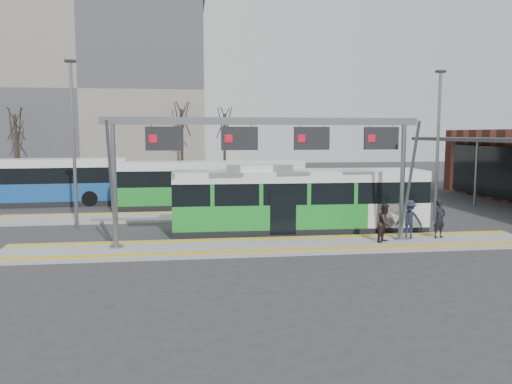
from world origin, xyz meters
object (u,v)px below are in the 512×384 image
Objects in this scene: gantry at (268,143)px; passenger_b at (385,223)px; hero_bus at (299,201)px; passenger_c at (409,219)px; passenger_a at (439,219)px.

gantry reaches higher than passenger_b.
hero_bus is at bearing 56.01° from gantry.
passenger_c is at bearing -31.61° from hero_bus.
passenger_c is (-1.38, 0.04, -0.00)m from passenger_a.
passenger_c is at bearing 1.06° from gantry.
passenger_a is 1.00× the size of passenger_c.
gantry is 7.67× the size of passenger_a.
hero_bus is 5.14m from passenger_c.
passenger_b is at bearing 170.31° from passenger_a.
passenger_b is at bearing -46.44° from hero_bus.
hero_bus is 7.32× the size of passenger_b.
gantry is at bearing 160.80° from passenger_a.
gantry is 7.07m from passenger_c.
gantry is 5.98m from passenger_b.
passenger_a is 2.72m from passenger_b.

